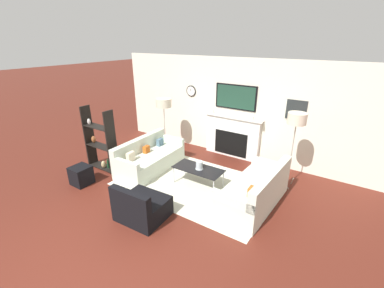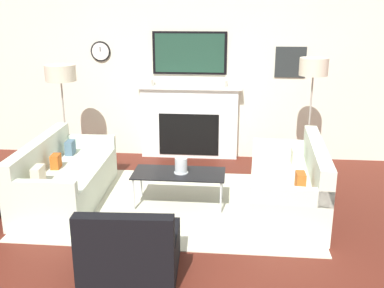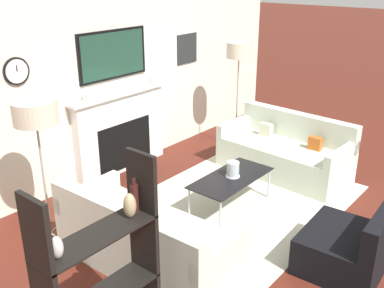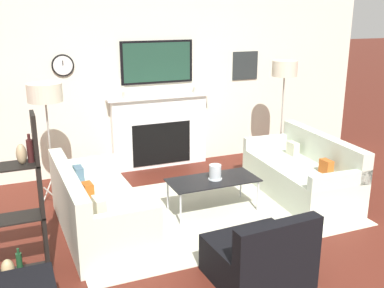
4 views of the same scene
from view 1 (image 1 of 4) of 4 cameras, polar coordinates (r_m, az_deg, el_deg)
ground_plane at (r=4.46m, az=-20.97°, el=-24.17°), size 60.00×60.00×0.00m
fireplace_wall at (r=7.18m, az=9.56°, el=6.66°), size 7.55×0.28×2.70m
area_rug at (r=6.03m, az=0.83°, el=-8.86°), size 3.44×2.26×0.01m
couch_left at (r=6.67m, az=-9.46°, el=-3.24°), size 0.89×1.89×0.79m
couch_right at (r=5.37m, az=13.87°, el=-10.29°), size 0.94×1.86×0.84m
armchair at (r=4.98m, az=-11.19°, el=-13.59°), size 0.89×0.81×0.72m
coffee_table at (r=5.81m, az=1.39°, el=-5.71°), size 1.13×0.53×0.42m
hurricane_candle at (r=5.75m, az=1.63°, el=-4.81°), size 0.18×0.18×0.19m
floor_lamp_left at (r=7.29m, az=-6.32°, el=8.93°), size 0.44×0.44×1.60m
floor_lamp_right at (r=5.76m, az=22.28°, el=4.99°), size 0.39×0.39×1.73m
shelf_unit at (r=6.85m, az=-19.71°, el=0.49°), size 0.90×0.28×1.60m
ottoman at (r=6.48m, az=-23.40°, el=-6.39°), size 0.41×0.41×0.43m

